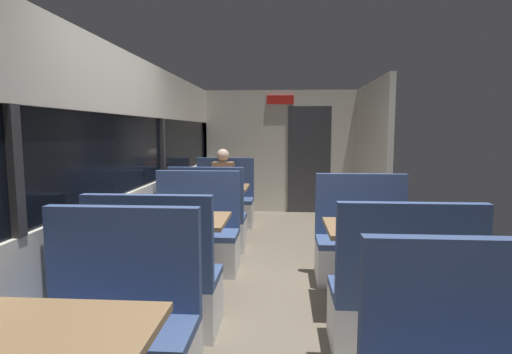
# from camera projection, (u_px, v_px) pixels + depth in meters

# --- Properties ---
(ground_plane) EXTENTS (3.30, 9.20, 0.02)m
(ground_plane) POSITION_uv_depth(u_px,v_px,m) (274.00, 303.00, 3.73)
(ground_plane) COLOR #665B4C
(carriage_window_panel_left) EXTENTS (0.09, 8.48, 2.30)m
(carriage_window_panel_left) POSITION_uv_depth(u_px,v_px,m) (115.00, 180.00, 3.70)
(carriage_window_panel_left) COLOR beige
(carriage_window_panel_left) RESTS_ON ground_plane
(carriage_end_bulkhead) EXTENTS (2.90, 0.11, 2.30)m
(carriage_end_bulkhead) POSITION_uv_depth(u_px,v_px,m) (283.00, 152.00, 7.75)
(carriage_end_bulkhead) COLOR beige
(carriage_end_bulkhead) RESTS_ON ground_plane
(carriage_aisle_panel_right) EXTENTS (0.08, 2.40, 2.30)m
(carriage_aisle_panel_right) POSITION_uv_depth(u_px,v_px,m) (371.00, 156.00, 6.47)
(carriage_aisle_panel_right) COLOR beige
(carriage_aisle_panel_right) RESTS_ON ground_plane
(bench_near_window_facing_entry) EXTENTS (0.95, 0.50, 1.10)m
(bench_near_window_facing_entry) POSITION_uv_depth(u_px,v_px,m) (115.00, 342.00, 2.38)
(bench_near_window_facing_entry) COLOR silver
(bench_near_window_facing_entry) RESTS_ON ground_plane
(dining_table_mid_window) EXTENTS (0.90, 0.70, 0.74)m
(dining_table_mid_window) POSITION_uv_depth(u_px,v_px,m) (179.00, 229.00, 3.82)
(dining_table_mid_window) COLOR #9E9EA3
(dining_table_mid_window) RESTS_ON ground_plane
(bench_mid_window_facing_end) EXTENTS (0.95, 0.50, 1.10)m
(bench_mid_window_facing_end) POSITION_uv_depth(u_px,v_px,m) (157.00, 290.00, 3.16)
(bench_mid_window_facing_end) COLOR silver
(bench_mid_window_facing_end) RESTS_ON ground_plane
(bench_mid_window_facing_entry) EXTENTS (0.95, 0.50, 1.10)m
(bench_mid_window_facing_entry) POSITION_uv_depth(u_px,v_px,m) (196.00, 241.00, 4.54)
(bench_mid_window_facing_entry) COLOR silver
(bench_mid_window_facing_entry) RESTS_ON ground_plane
(dining_table_far_window) EXTENTS (0.90, 0.70, 0.74)m
(dining_table_far_window) POSITION_uv_depth(u_px,v_px,m) (217.00, 193.00, 5.98)
(dining_table_far_window) COLOR #9E9EA3
(dining_table_far_window) RESTS_ON ground_plane
(bench_far_window_facing_end) EXTENTS (0.95, 0.50, 1.10)m
(bench_far_window_facing_end) POSITION_uv_depth(u_px,v_px,m) (209.00, 225.00, 5.33)
(bench_far_window_facing_end) COLOR silver
(bench_far_window_facing_end) RESTS_ON ground_plane
(bench_far_window_facing_entry) EXTENTS (0.95, 0.50, 1.10)m
(bench_far_window_facing_entry) POSITION_uv_depth(u_px,v_px,m) (224.00, 205.00, 6.71)
(bench_far_window_facing_entry) COLOR silver
(bench_far_window_facing_entry) RESTS_ON ground_plane
(dining_table_rear_aisle) EXTENTS (0.90, 0.70, 0.74)m
(dining_table_rear_aisle) POSITION_uv_depth(u_px,v_px,m) (379.00, 238.00, 3.49)
(dining_table_rear_aisle) COLOR #9E9EA3
(dining_table_rear_aisle) RESTS_ON ground_plane
(bench_rear_aisle_facing_end) EXTENTS (0.95, 0.50, 1.10)m
(bench_rear_aisle_facing_end) POSITION_uv_depth(u_px,v_px,m) (400.00, 308.00, 2.84)
(bench_rear_aisle_facing_end) COLOR silver
(bench_rear_aisle_facing_end) RESTS_ON ground_plane
(bench_rear_aisle_facing_entry) EXTENTS (0.95, 0.50, 1.10)m
(bench_rear_aisle_facing_entry) POSITION_uv_depth(u_px,v_px,m) (362.00, 250.00, 4.22)
(bench_rear_aisle_facing_entry) COLOR silver
(bench_rear_aisle_facing_entry) RESTS_ON ground_plane
(seated_passenger) EXTENTS (0.47, 0.55, 1.26)m
(seated_passenger) POSITION_uv_depth(u_px,v_px,m) (224.00, 193.00, 6.62)
(seated_passenger) COLOR #26262D
(seated_passenger) RESTS_ON ground_plane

